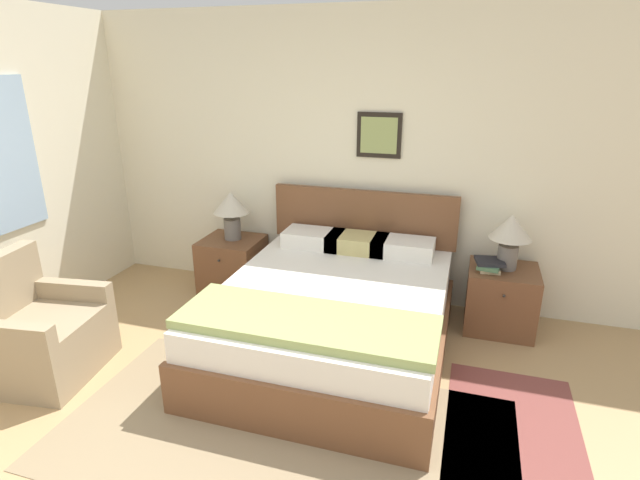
# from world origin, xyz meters

# --- Properties ---
(wall_back) EXTENTS (7.13, 0.09, 2.60)m
(wall_back) POSITION_xyz_m (0.00, 2.80, 1.30)
(wall_back) COLOR beige
(wall_back) RESTS_ON ground_plane
(area_rug_main) EXTENTS (2.74, 1.47, 0.01)m
(area_rug_main) POSITION_xyz_m (0.21, 0.72, 0.00)
(area_rug_main) COLOR #897556
(area_rug_main) RESTS_ON ground_plane
(area_rug_bedside) EXTENTS (0.80, 1.24, 0.01)m
(area_rug_bedside) POSITION_xyz_m (1.55, 1.17, 0.00)
(area_rug_bedside) COLOR brown
(area_rug_bedside) RESTS_ON ground_plane
(bed) EXTENTS (1.68, 2.05, 1.06)m
(bed) POSITION_xyz_m (0.25, 1.72, 0.31)
(bed) COLOR brown
(bed) RESTS_ON ground_plane
(armchair) EXTENTS (0.79, 0.84, 0.87)m
(armchair) POSITION_xyz_m (-1.69, 0.82, 0.30)
(armchair) COLOR #998466
(armchair) RESTS_ON ground_plane
(nightstand_near_window) EXTENTS (0.55, 0.53, 0.54)m
(nightstand_near_window) POSITION_xyz_m (-0.99, 2.47, 0.27)
(nightstand_near_window) COLOR brown
(nightstand_near_window) RESTS_ON ground_plane
(nightstand_by_door) EXTENTS (0.55, 0.53, 0.54)m
(nightstand_by_door) POSITION_xyz_m (1.49, 2.47, 0.27)
(nightstand_by_door) COLOR brown
(nightstand_by_door) RESTS_ON ground_plane
(table_lamp_near_window) EXTENTS (0.34, 0.34, 0.46)m
(table_lamp_near_window) POSITION_xyz_m (-0.98, 2.49, 0.85)
(table_lamp_near_window) COLOR slate
(table_lamp_near_window) RESTS_ON nightstand_near_window
(table_lamp_by_door) EXTENTS (0.34, 0.34, 0.46)m
(table_lamp_by_door) POSITION_xyz_m (1.50, 2.49, 0.85)
(table_lamp_by_door) COLOR slate
(table_lamp_by_door) RESTS_ON nightstand_by_door
(book_thick_bottom) EXTENTS (0.18, 0.22, 0.03)m
(book_thick_bottom) POSITION_xyz_m (1.37, 2.42, 0.55)
(book_thick_bottom) COLOR beige
(book_thick_bottom) RESTS_ON nightstand_by_door
(book_hardcover_middle) EXTENTS (0.21, 0.28, 0.03)m
(book_hardcover_middle) POSITION_xyz_m (1.37, 2.42, 0.58)
(book_hardcover_middle) COLOR #4C7551
(book_hardcover_middle) RESTS_ON book_thick_bottom
(book_novel_upper) EXTENTS (0.25, 0.24, 0.03)m
(book_novel_upper) POSITION_xyz_m (1.37, 2.42, 0.61)
(book_novel_upper) COLOR #232328
(book_novel_upper) RESTS_ON book_hardcover_middle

